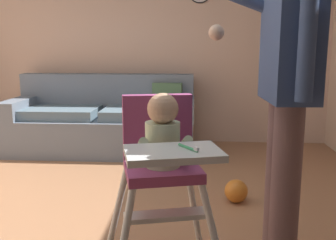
{
  "coord_description": "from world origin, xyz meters",
  "views": [
    {
      "loc": [
        0.59,
        -2.3,
        1.2
      ],
      "look_at": [
        0.46,
        -0.29,
        0.81
      ],
      "focal_mm": 41.98,
      "sensor_mm": 36.0,
      "label": 1
    }
  ],
  "objects_px": {
    "high_chair": "(162,152)",
    "adult_standing": "(287,89)",
    "couch": "(104,122)",
    "toy_ball": "(236,191)"
  },
  "relations": [
    {
      "from": "couch",
      "to": "toy_ball",
      "type": "distance_m",
      "value": 2.01
    },
    {
      "from": "high_chair",
      "to": "toy_ball",
      "type": "bearing_deg",
      "value": 140.78
    },
    {
      "from": "couch",
      "to": "adult_standing",
      "type": "bearing_deg",
      "value": 30.76
    },
    {
      "from": "couch",
      "to": "adult_standing",
      "type": "relative_size",
      "value": 1.19
    },
    {
      "from": "high_chair",
      "to": "toy_ball",
      "type": "distance_m",
      "value": 1.29
    },
    {
      "from": "high_chair",
      "to": "adult_standing",
      "type": "relative_size",
      "value": 0.56
    },
    {
      "from": "high_chair",
      "to": "adult_standing",
      "type": "bearing_deg",
      "value": 78.4
    },
    {
      "from": "couch",
      "to": "toy_ball",
      "type": "xyz_separation_m",
      "value": [
        1.36,
        -1.46,
        -0.24
      ]
    },
    {
      "from": "high_chair",
      "to": "adult_standing",
      "type": "height_order",
      "value": "adult_standing"
    },
    {
      "from": "couch",
      "to": "high_chair",
      "type": "relative_size",
      "value": 2.12
    }
  ]
}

